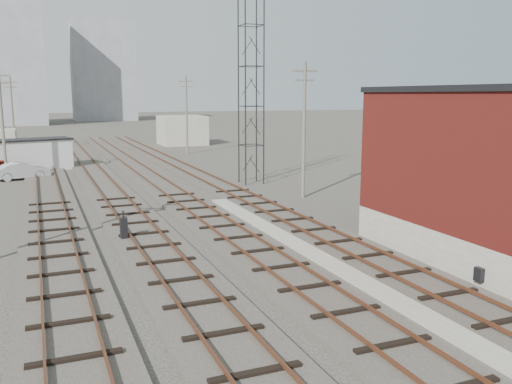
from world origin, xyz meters
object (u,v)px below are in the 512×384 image
car_silver (22,171)px  car_red (2,167)px  switch_stand (124,229)px  site_trailer (31,155)px

car_silver → car_red: bearing=13.1°
switch_stand → car_silver: switch_stand is taller
car_red → switch_stand: bearing=-176.7°
car_red → car_silver: bearing=-162.2°
site_trailer → car_red: bearing=-150.5°
switch_stand → site_trailer: bearing=95.5°
car_red → car_silver: car_red is taller
switch_stand → site_trailer: site_trailer is taller
switch_stand → car_silver: bearing=99.2°
site_trailer → car_silver: bearing=-112.8°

